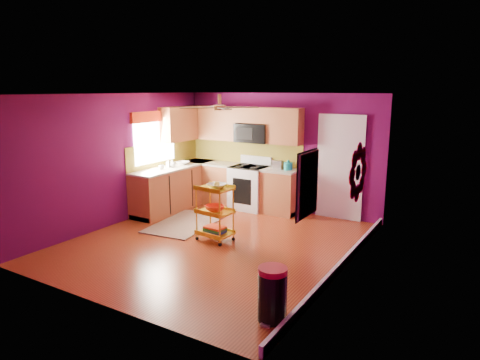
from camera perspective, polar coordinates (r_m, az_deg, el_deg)
The scene contains 18 objects.
ground at distance 7.43m, azimuth -3.41°, elevation -8.30°, with size 5.00×5.00×0.00m, color maroon.
room_envelope at distance 7.02m, azimuth -3.40°, elevation 4.26°, with size 4.54×5.04×2.52m.
lower_cabinets at distance 9.47m, azimuth -3.96°, elevation -1.07°, with size 2.81×2.31×0.94m.
electric_range at distance 9.34m, azimuth 1.30°, elevation -0.93°, with size 0.76×0.66×1.13m.
upper_cabinetry at distance 9.49m, azimuth -2.33°, elevation 7.33°, with size 2.80×2.30×1.26m.
left_window at distance 9.21m, azimuth -11.32°, elevation 6.57°, with size 0.08×1.35×1.08m.
panel_door at distance 8.74m, azimuth 13.17°, elevation 1.48°, with size 0.95×0.11×2.15m.
right_wall_art at distance 5.78m, azimuth 12.97°, elevation 0.38°, with size 0.04×2.74×1.04m.
ceiling_fan at distance 7.14m, azimuth -2.72°, elevation 9.70°, with size 1.01×1.01×0.26m.
shag_rug at distance 8.43m, azimuth -7.32°, elevation -5.78°, with size 1.00×1.63×0.02m, color black.
rolling_cart at distance 7.36m, azimuth -3.33°, elevation -4.06°, with size 0.62×0.48×1.06m.
trash_can at distance 5.00m, azimuth 4.34°, elevation -14.93°, with size 0.37×0.39×0.64m.
teal_kettle at distance 8.88m, azimuth 6.44°, elevation 1.88°, with size 0.18×0.18×0.21m.
toaster at distance 8.98m, azimuth 5.05°, elevation 2.06°, with size 0.22×0.15×0.18m, color beige.
soap_bottle_a at distance 9.24m, azimuth -9.48°, elevation 2.25°, with size 0.08×0.09×0.19m, color #EA3F72.
soap_bottle_b at distance 9.24m, azimuth -9.01°, elevation 2.24°, with size 0.14×0.14×0.18m, color white.
counter_dish at distance 9.56m, azimuth -7.63°, elevation 2.28°, with size 0.28×0.28×0.07m, color white.
counter_cup at distance 9.04m, azimuth -10.43°, elevation 1.68°, with size 0.11×0.11×0.09m, color white.
Camera 1 is at (3.96, -5.73, 2.58)m, focal length 32.00 mm.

